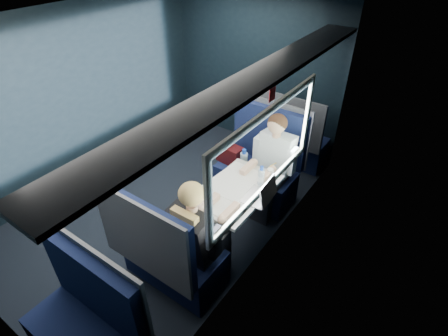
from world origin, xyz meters
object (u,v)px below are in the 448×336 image
Objects in this scene: man at (272,161)px; bottle_small at (261,177)px; seat_bay_near at (258,168)px; seat_bay_far at (168,254)px; woman at (198,232)px; seat_row_front at (291,139)px; cup at (270,172)px; seat_row_back at (89,329)px; laptop at (263,194)px; table at (234,194)px.

man is 5.58× the size of bottle_small.
seat_bay_far is at bearing -89.46° from seat_bay_near.
seat_row_front is at bearing 95.70° from woman.
woman is at bearing -97.81° from bottle_small.
cup is (0.40, -0.46, 0.36)m from seat_bay_near.
seat_row_back is 3.35× the size of laptop.
seat_row_front reaches higher than bottle_small.
woman is 14.98× the size of cup.
seat_row_front is 1.00× the size of seat_row_back.
seat_bay_near is at bearing -91.00° from seat_row_front.
seat_row_front is 1.48m from cup.
man is at bearing 84.28° from seat_row_back.
bottle_small is at bearing 124.00° from laptop.
man reaches higher than cup.
woman is 0.94m from bottle_small.
seat_row_back is 1.92m from laptop.
cup is at bearing -48.90° from seat_bay_near.
man is (0.07, 0.70, 0.06)m from table.
man is 14.98× the size of cup.
seat_row_front reaches higher than laptop.
seat_row_back is at bearing -89.65° from seat_bay_near.
table is 0.34m from bottle_small.
cup is at bearing 64.23° from table.
laptop is at bearing -58.24° from seat_bay_near.
seat_row_front is at bearing 95.80° from table.
man is 0.32m from cup.
seat_row_back is 0.88× the size of man.
seat_row_back is at bearing -105.84° from laptop.
seat_row_back is at bearing -95.72° from man.
seat_row_back is (0.00, -3.59, 0.00)m from seat_row_front.
seat_row_front is at bearing 106.05° from laptop.
seat_bay_near is 5.32× the size of bottle_small.
cup is (0.38, -1.38, 0.37)m from seat_row_front.
seat_row_front is (0.02, 0.93, -0.01)m from seat_bay_near.
man is (0.27, -0.17, 0.30)m from seat_bay_near.
seat_bay_far is at bearing 90.00° from seat_row_back.
seat_row_back reaches higher than laptop.
woman is at bearing -84.55° from table.
bottle_small is (0.38, 1.09, 0.43)m from seat_bay_far.
seat_row_front is at bearing 103.40° from bottle_small.
woman is (0.25, 0.17, 0.31)m from seat_bay_far.
seat_row_front is at bearing 102.83° from man.
laptop reaches higher than table.
man reaches higher than seat_bay_far.
woman is 3.82× the size of laptop.
man reaches higher than seat_bay_near.
bottle_small is (0.19, 0.22, 0.18)m from table.
table is at bearing -95.52° from man.
cup is at bearing -65.37° from man.
seat_row_front is 0.88× the size of man.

